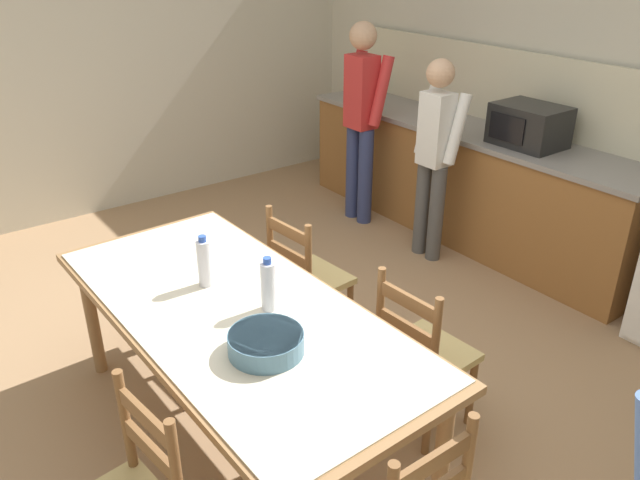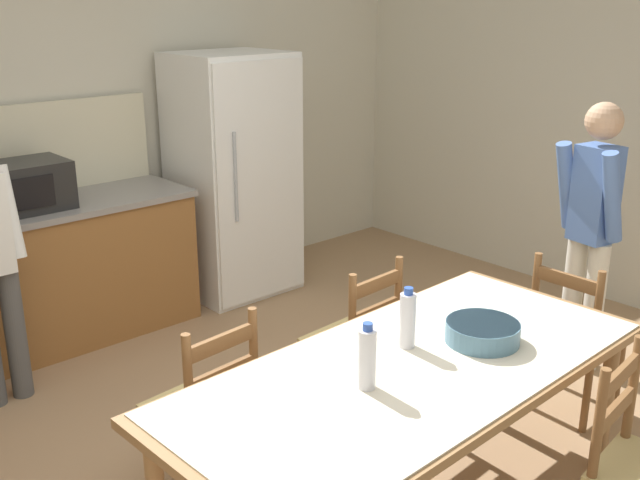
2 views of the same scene
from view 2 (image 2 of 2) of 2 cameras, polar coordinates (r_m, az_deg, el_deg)
The scene contains 11 objects.
wall_back at distance 5.41m, azimuth -20.77°, elevation 9.01°, with size 6.52×0.12×2.90m, color beige.
refrigerator at distance 5.68m, azimuth -6.59°, elevation 4.89°, with size 0.81×0.73×1.81m.
microwave at distance 4.95m, azimuth -21.55°, elevation 3.85°, with size 0.50×0.39×0.30m.
dining_table at distance 3.14m, azimuth 6.98°, elevation -10.56°, with size 2.20×1.03×0.78m.
bottle_near_centre at distance 2.86m, azimuth 3.61°, elevation -8.97°, with size 0.07×0.07×0.27m.
bottle_off_centre at distance 3.20m, azimuth 6.68°, elevation -6.04°, with size 0.07×0.07×0.27m.
serving_bowl at distance 3.32m, azimuth 12.28°, elevation -6.78°, with size 0.32×0.32×0.09m.
chair_side_far_right at distance 4.05m, azimuth 2.76°, elevation -7.71°, with size 0.44×0.42×0.91m.
chair_head_end at distance 4.31m, azimuth 18.75°, elevation -7.05°, with size 0.40×0.42×0.91m.
chair_side_far_left at distance 3.49m, azimuth -8.70°, elevation -12.50°, with size 0.45×0.43×0.91m.
person_by_table at distance 4.71m, azimuth 19.95°, elevation 1.21°, with size 0.32×0.44×1.63m.
Camera 2 is at (-1.95, -2.32, 2.22)m, focal length 42.00 mm.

